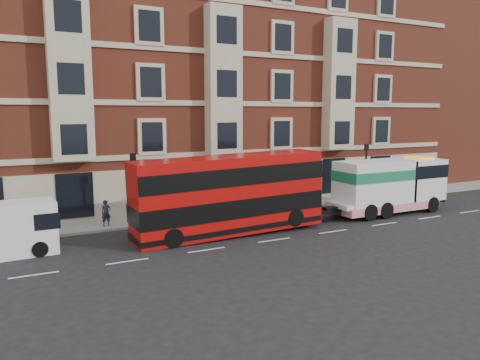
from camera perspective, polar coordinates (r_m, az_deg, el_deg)
name	(u,v)px	position (r m, az deg, el deg)	size (l,w,h in m)	color
ground	(274,240)	(25.66, 4.20, -7.32)	(120.00, 120.00, 0.00)	black
sidewalk	(217,213)	(32.08, -2.83, -4.01)	(90.00, 3.00, 0.15)	slate
victorian_terrace	(183,72)	(38.61, -6.99, 12.92)	(45.00, 12.00, 20.40)	brown
filler_east	(459,89)	(57.07, 25.12, 10.04)	(18.00, 10.00, 19.00)	brown
lamp_post_west	(134,184)	(28.43, -12.83, -0.46)	(0.35, 0.15, 4.35)	black
lamp_post_east	(366,168)	(37.20, 15.08, 1.47)	(0.35, 0.15, 4.35)	black
double_decker_bus	(229,193)	(26.33, -1.33, -1.62)	(11.03, 2.53, 4.47)	#A90B09
tow_truck	(388,185)	(33.42, 17.60, -0.62)	(8.83, 2.61, 3.68)	silver
box_van	(0,231)	(25.21, -27.17, -5.53)	(5.04, 2.30, 2.58)	white
pedestrian	(106,213)	(29.05, -16.00, -3.89)	(0.57, 0.37, 1.56)	#192033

